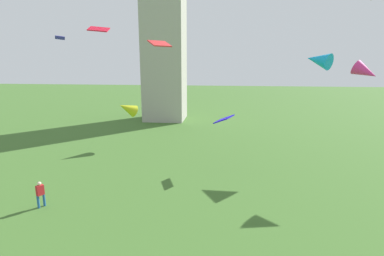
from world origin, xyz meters
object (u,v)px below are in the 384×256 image
object	(u,v)px
kite_flying_7	(224,119)
kite_flying_2	(160,44)
kite_flying_5	(318,60)
kite_flying_6	(60,38)
person_0	(40,193)
kite_flying_0	(127,108)
kite_flying_1	(366,72)
kite_flying_4	(99,29)

from	to	relation	value
kite_flying_7	kite_flying_2	bearing A→B (deg)	-122.87
kite_flying_5	kite_flying_6	size ratio (longest dim) A/B	2.88
person_0	kite_flying_5	xyz separation A→B (m)	(20.74, 13.03, 8.65)
kite_flying_0	kite_flying_1	distance (m)	23.25
person_0	kite_flying_1	size ratio (longest dim) A/B	0.76
kite_flying_5	kite_flying_7	size ratio (longest dim) A/B	1.45
person_0	kite_flying_6	bearing A→B (deg)	47.85
kite_flying_0	kite_flying_4	bearing A→B (deg)	-29.36
kite_flying_7	kite_flying_5	bearing A→B (deg)	63.10
kite_flying_1	kite_flying_6	world-z (taller)	kite_flying_6
person_0	kite_flying_4	bearing A→B (deg)	-80.00
kite_flying_4	kite_flying_7	world-z (taller)	kite_flying_4
kite_flying_4	kite_flying_5	xyz separation A→B (m)	(15.09, 15.13, -1.47)
kite_flying_2	kite_flying_6	distance (m)	9.98
person_0	kite_flying_4	size ratio (longest dim) A/B	1.72
kite_flying_2	kite_flying_7	xyz separation A→B (m)	(5.30, 1.68, -6.46)
kite_flying_4	kite_flying_1	bearing A→B (deg)	23.56
kite_flying_4	kite_flying_7	size ratio (longest dim) A/B	0.53
kite_flying_5	kite_flying_1	bearing A→B (deg)	67.19
kite_flying_6	kite_flying_1	bearing A→B (deg)	-33.24
kite_flying_1	kite_flying_2	xyz separation A→B (m)	(-16.39, -0.68, 2.20)
kite_flying_5	kite_flying_4	bearing A→B (deg)	-3.35
kite_flying_1	kite_flying_7	bearing A→B (deg)	127.38
person_0	kite_flying_4	xyz separation A→B (m)	(5.66, -2.10, 10.12)
kite_flying_4	kite_flying_2	bearing A→B (deg)	76.91
kite_flying_6	kite_flying_7	xyz separation A→B (m)	(15.02, -0.47, -7.14)
kite_flying_0	kite_flying_6	world-z (taller)	kite_flying_6
kite_flying_5	kite_flying_0	bearing A→B (deg)	-53.86
kite_flying_1	kite_flying_7	world-z (taller)	kite_flying_1
person_0	kite_flying_7	bearing A→B (deg)	-22.06
kite_flying_0	kite_flying_2	bearing A→B (deg)	-7.45
person_0	kite_flying_7	xyz separation A→B (m)	(11.98, 9.21, 3.48)
kite_flying_0	kite_flying_4	distance (m)	18.80
person_0	kite_flying_0	size ratio (longest dim) A/B	0.68
kite_flying_7	kite_flying_4	bearing A→B (deg)	-79.63
kite_flying_2	kite_flying_4	xyz separation A→B (m)	(-1.01, -9.63, 0.18)
kite_flying_0	kite_flying_7	xyz separation A→B (m)	(10.76, -5.67, 0.08)
kite_flying_6	kite_flying_4	bearing A→B (deg)	-83.55
kite_flying_0	kite_flying_4	world-z (taller)	kite_flying_4
kite_flying_0	kite_flying_6	distance (m)	9.87
kite_flying_1	kite_flying_5	xyz separation A→B (m)	(-2.32, 4.82, 0.91)
kite_flying_0	kite_flying_7	world-z (taller)	kite_flying_0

